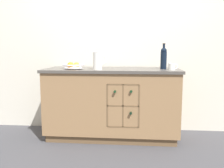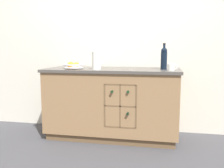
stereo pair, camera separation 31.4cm
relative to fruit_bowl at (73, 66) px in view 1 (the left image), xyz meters
The scene contains 7 objects.
ground_plane 1.04m from the fruit_bowl, 12.60° to the left, with size 14.00×14.00×0.00m, color #424247.
back_wall 0.76m from the fruit_bowl, 46.07° to the left, with size 4.40×0.06×2.55m, color silver.
kitchen_island 0.67m from the fruit_bowl, 12.27° to the left, with size 1.67×0.68×0.88m.
fruit_bowl is the anchor object (origin of this frame).
white_pitcher 0.33m from the fruit_bowl, 11.35° to the right, with size 0.17×0.11×0.21m.
ceramic_mug 1.18m from the fruit_bowl, ahead, with size 0.11×0.08×0.08m.
standing_wine_bottle 1.11m from the fruit_bowl, ahead, with size 0.08×0.08×0.31m.
Camera 1 is at (0.29, -3.10, 1.12)m, focal length 40.00 mm.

